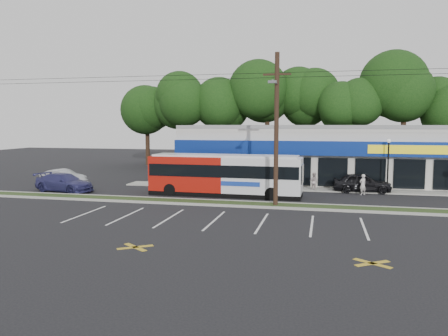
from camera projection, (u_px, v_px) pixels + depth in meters
ground at (228, 207)px, 28.55m from camera, size 120.00×120.00×0.00m
grass_strip at (231, 204)px, 29.51m from camera, size 40.00×1.60×0.12m
curb_south at (228, 206)px, 28.69m from camera, size 40.00×0.25×0.14m
curb_north at (234, 201)px, 30.34m from camera, size 40.00×0.25×0.14m
sidewalk at (310, 189)px, 36.15m from camera, size 32.00×2.20×0.10m
strip_mall at (318, 152)px, 42.48m from camera, size 25.00×12.55×5.30m
utility_pole at (274, 124)px, 28.27m from camera, size 50.00×2.77×10.00m
lamp_post at (388, 159)px, 34.36m from camera, size 0.30×0.30×4.25m
tree_line at (308, 99)px, 52.01m from camera, size 46.76×6.76×11.83m
metrobus at (225, 174)px, 33.02m from camera, size 11.63×2.70×3.11m
car_dark at (362, 183)px, 34.69m from camera, size 4.61×2.02×1.55m
car_silver at (63, 177)px, 38.98m from camera, size 4.31×1.87×1.38m
car_blue at (64, 183)px, 35.05m from camera, size 5.39×3.09×1.47m
pedestrian_a at (363, 185)px, 33.39m from camera, size 0.70×0.66×1.60m
pedestrian_b at (314, 182)px, 35.36m from camera, size 0.93×0.86×1.53m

